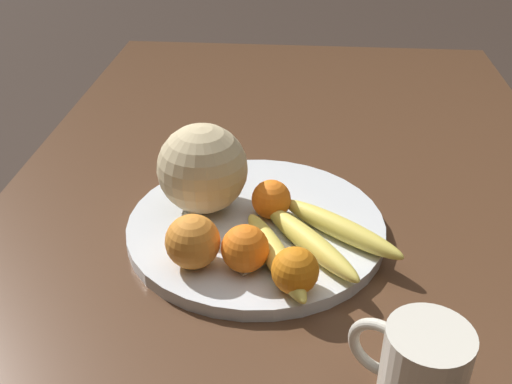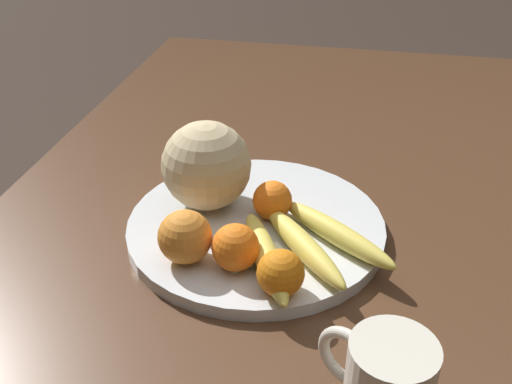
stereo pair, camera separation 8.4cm
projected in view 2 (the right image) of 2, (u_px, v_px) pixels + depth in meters
The scene contains 10 objects.
kitchen_table at pixel (293, 265), 0.95m from camera, with size 1.66×0.95×0.73m.
fruit_bowl at pixel (256, 226), 0.87m from camera, with size 0.37×0.37×0.02m.
melon at pixel (206, 166), 0.87m from camera, with size 0.13×0.13×0.13m.
banana_bunch at pixel (302, 244), 0.79m from camera, with size 0.24×0.23×0.03m.
orange_front_left at pixel (235, 247), 0.76m from camera, with size 0.06×0.06×0.06m.
orange_front_right at pixel (185, 237), 0.77m from camera, with size 0.07×0.07×0.07m.
orange_mid_center at pixel (272, 200), 0.86m from camera, with size 0.06×0.06×0.06m.
orange_back_left at pixel (281, 273), 0.72m from camera, with size 0.06×0.06×0.06m.
produce_tag at pixel (255, 258), 0.79m from camera, with size 0.08×0.08×0.00m.
ceramic_mug at pixel (385, 384), 0.57m from camera, with size 0.09×0.12×0.11m.
Camera 2 is at (0.74, 0.09, 1.24)m, focal length 42.00 mm.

